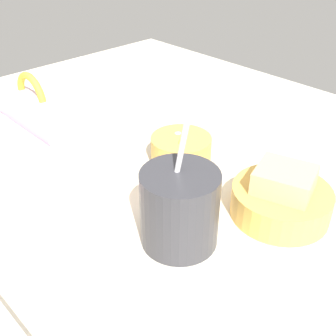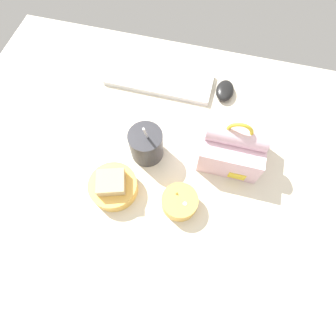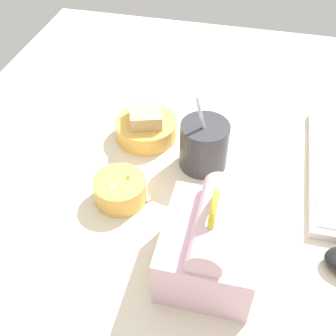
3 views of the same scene
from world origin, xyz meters
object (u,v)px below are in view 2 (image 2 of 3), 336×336
object	(u,v)px
lunch_bag	(233,146)
soup_cup	(146,144)
keyboard	(159,79)
computer_mouse	(225,91)
bento_bowl_sandwich	(113,186)
bento_bowl_snacks	(180,202)

from	to	relation	value
lunch_bag	soup_cup	distance (cm)	25.36
keyboard	computer_mouse	size ratio (longest dim) A/B	4.12
bento_bowl_sandwich	computer_mouse	world-z (taller)	bento_bowl_sandwich
lunch_bag	soup_cup	world-z (taller)	lunch_bag
computer_mouse	keyboard	bearing A→B (deg)	-179.46
soup_cup	bento_bowl_snacks	size ratio (longest dim) A/B	1.70
bento_bowl_snacks	computer_mouse	distance (cm)	43.16
keyboard	bento_bowl_sandwich	xyz separation A→B (cm)	(-2.20, -42.76, 1.80)
bento_bowl_snacks	computer_mouse	xyz separation A→B (cm)	(6.05, 42.72, -0.99)
lunch_bag	bento_bowl_sandwich	size ratio (longest dim) A/B	1.28
lunch_bag	bento_bowl_snacks	bearing A→B (deg)	-120.55
keyboard	computer_mouse	bearing A→B (deg)	0.54
keyboard	soup_cup	world-z (taller)	soup_cup
lunch_bag	bento_bowl_snacks	xyz separation A→B (cm)	(-11.28, -19.11, -3.70)
soup_cup	computer_mouse	world-z (taller)	soup_cup
bento_bowl_snacks	computer_mouse	world-z (taller)	bento_bowl_snacks
lunch_bag	bento_bowl_sandwich	distance (cm)	36.56
lunch_bag	soup_cup	bearing A→B (deg)	-167.97
keyboard	bento_bowl_sandwich	distance (cm)	42.86
keyboard	lunch_bag	size ratio (longest dim) A/B	2.10
soup_cup	lunch_bag	bearing A→B (deg)	12.03
bento_bowl_sandwich	keyboard	bearing A→B (deg)	87.05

